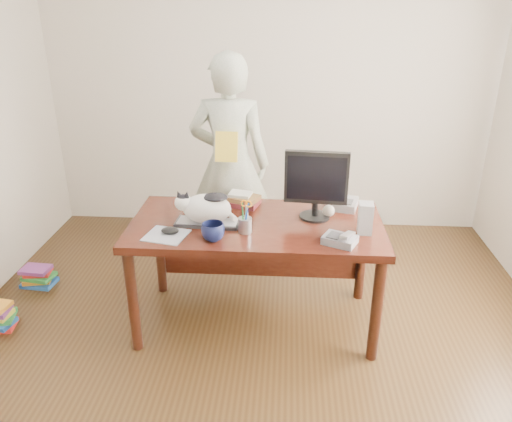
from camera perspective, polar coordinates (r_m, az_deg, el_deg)
The scene contains 17 objects.
room at distance 2.39m, azimuth -0.88°, elevation 5.74°, with size 4.50×4.50×4.50m.
desk at distance 3.30m, azimuth 0.15°, elevation -3.05°, with size 1.60×0.80×0.75m.
keyboard at distance 3.15m, azimuth -5.55°, elevation -1.32°, with size 0.41×0.18×0.02m.
cat at distance 3.11m, azimuth -5.86°, elevation 0.44°, with size 0.39×0.21×0.22m.
monitor at distance 3.15m, azimuth 6.90°, elevation 3.34°, with size 0.40×0.21×0.45m.
pen_cup at distance 3.02m, azimuth -1.24°, elevation -1.42°, with size 0.10×0.10×0.21m.
mousepad at distance 3.04m, azimuth -10.22°, elevation -2.74°, with size 0.28×0.26×0.01m.
mouse at distance 3.05m, azimuth -9.80°, elevation -2.22°, with size 0.12×0.09×0.04m.
coffee_mug at distance 2.93m, azimuth -4.94°, elevation -2.38°, with size 0.14×0.14×0.11m, color black.
phone at distance 2.93m, azimuth 9.64°, elevation -3.20°, with size 0.22×0.20×0.08m.
speaker at distance 3.07m, azimuth 12.39°, elevation -0.80°, with size 0.09×0.10×0.19m.
baseball at distance 3.27m, azimuth 8.31°, elevation 0.01°, with size 0.08×0.08×0.08m.
book_stack at distance 3.42m, azimuth -1.61°, elevation 1.30°, with size 0.27×0.23×0.09m.
calculator at distance 3.43m, azimuth 10.20°, elevation 0.81°, with size 0.20×0.23×0.06m.
person at distance 3.92m, azimuth -3.01°, elevation 5.37°, with size 0.63×0.41×1.72m, color silver.
held_book at distance 3.71m, azimuth -3.38°, elevation 7.34°, with size 0.17×0.11×0.23m.
book_pile_b at distance 4.25m, azimuth -23.63°, elevation -6.87°, with size 0.26×0.20×0.15m.
Camera 1 is at (0.19, -2.27, 2.08)m, focal length 35.00 mm.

